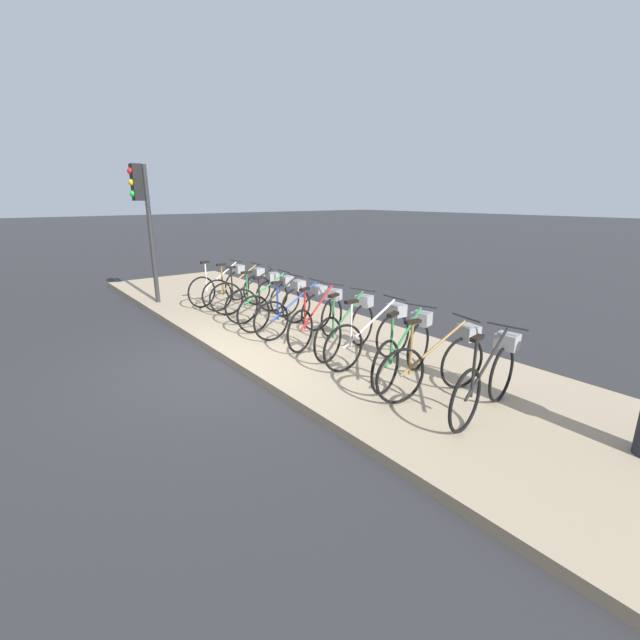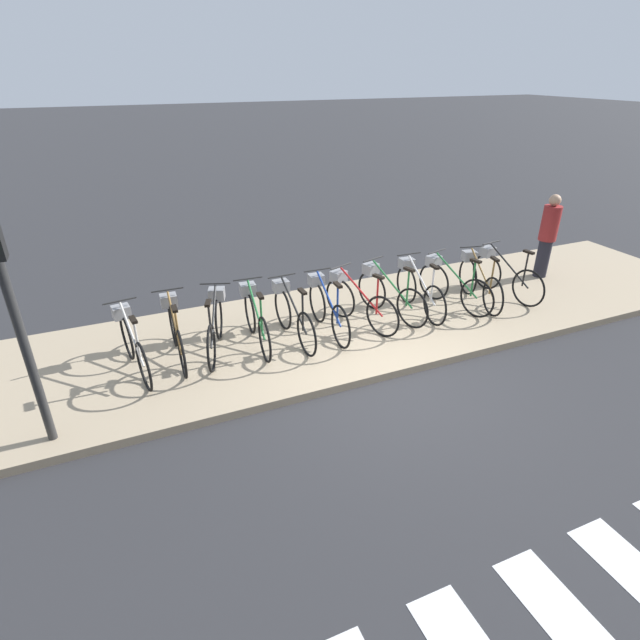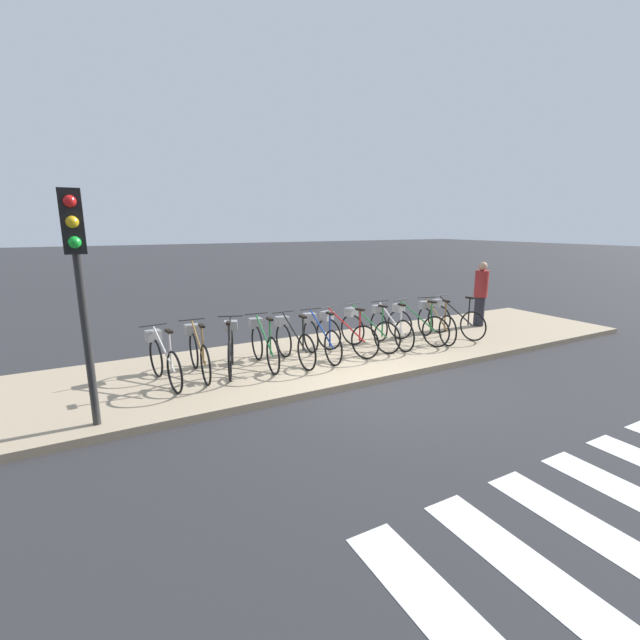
% 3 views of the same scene
% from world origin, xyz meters
% --- Properties ---
extents(ground_plane, '(120.00, 120.00, 0.00)m').
position_xyz_m(ground_plane, '(0.00, 0.00, 0.00)').
color(ground_plane, '#2D2D30').
extents(sidewalk, '(15.14, 3.25, 0.12)m').
position_xyz_m(sidewalk, '(0.00, 1.62, 0.06)').
color(sidewalk, tan).
rests_on(sidewalk, ground_plane).
extents(parked_bicycle_0, '(0.46, 1.62, 1.00)m').
position_xyz_m(parked_bicycle_0, '(-3.28, 1.51, 0.56)').
color(parked_bicycle_0, black).
rests_on(parked_bicycle_0, sidewalk).
extents(parked_bicycle_1, '(0.46, 1.63, 1.00)m').
position_xyz_m(parked_bicycle_1, '(-2.67, 1.64, 0.56)').
color(parked_bicycle_1, black).
rests_on(parked_bicycle_1, sidewalk).
extents(parked_bicycle_2, '(0.66, 1.55, 1.00)m').
position_xyz_m(parked_bicycle_2, '(-2.09, 1.61, 0.56)').
color(parked_bicycle_2, black).
rests_on(parked_bicycle_2, sidewalk).
extents(parked_bicycle_3, '(0.46, 1.63, 1.00)m').
position_xyz_m(parked_bicycle_3, '(-1.48, 1.59, 0.56)').
color(parked_bicycle_3, black).
rests_on(parked_bicycle_3, sidewalk).
extents(parked_bicycle_4, '(0.46, 1.63, 1.00)m').
position_xyz_m(parked_bicycle_4, '(-0.92, 1.49, 0.56)').
color(parked_bicycle_4, black).
rests_on(parked_bicycle_4, sidewalk).
extents(parked_bicycle_5, '(0.46, 1.63, 1.00)m').
position_xyz_m(parked_bicycle_5, '(-0.32, 1.51, 0.56)').
color(parked_bicycle_5, black).
rests_on(parked_bicycle_5, sidewalk).
extents(parked_bicycle_6, '(0.67, 1.55, 1.00)m').
position_xyz_m(parked_bicycle_6, '(0.24, 1.53, 0.56)').
color(parked_bicycle_6, black).
rests_on(parked_bicycle_6, sidewalk).
extents(parked_bicycle_7, '(0.58, 1.58, 1.00)m').
position_xyz_m(parked_bicycle_7, '(0.87, 1.61, 0.56)').
color(parked_bicycle_7, black).
rests_on(parked_bicycle_7, sidewalk).
extents(parked_bicycle_8, '(0.46, 1.63, 1.00)m').
position_xyz_m(parked_bicycle_8, '(1.45, 1.57, 0.56)').
color(parked_bicycle_8, black).
rests_on(parked_bicycle_8, sidewalk).
extents(parked_bicycle_9, '(0.58, 1.59, 1.00)m').
position_xyz_m(parked_bicycle_9, '(2.10, 1.51, 0.56)').
color(parked_bicycle_9, black).
rests_on(parked_bicycle_9, sidewalk).
extents(parked_bicycle_10, '(0.51, 1.61, 1.00)m').
position_xyz_m(parked_bicycle_10, '(2.66, 1.46, 0.56)').
color(parked_bicycle_10, black).
rests_on(parked_bicycle_10, sidewalk).
extents(parked_bicycle_11, '(0.46, 1.62, 1.00)m').
position_xyz_m(parked_bicycle_11, '(3.28, 1.51, 0.56)').
color(parked_bicycle_11, black).
rests_on(parked_bicycle_11, sidewalk).
extents(pedestrian, '(0.34, 0.34, 1.68)m').
position_xyz_m(pedestrian, '(4.70, 1.95, 1.00)').
color(pedestrian, '#23232D').
rests_on(pedestrian, sidewalk).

